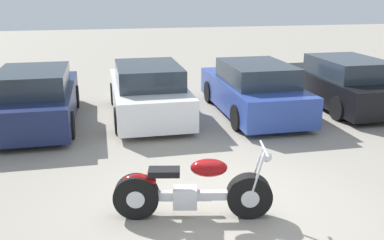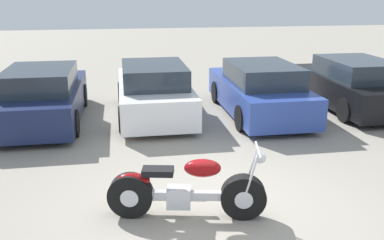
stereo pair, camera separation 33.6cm
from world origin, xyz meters
name	(u,v)px [view 2 (the right image)]	position (x,y,z in m)	size (l,w,h in m)	color
ground_plane	(222,206)	(0.00, 0.00, 0.00)	(60.00, 60.00, 0.00)	gray
motorcycle	(185,191)	(-0.60, -0.20, 0.41)	(2.25, 0.87, 1.06)	black
parked_car_navy	(43,97)	(-3.31, 4.90, 0.63)	(1.82, 4.22, 1.36)	#19234C
parked_car_white	(154,91)	(-0.61, 5.04, 0.63)	(1.82, 4.22, 1.36)	white
parked_car_blue	(259,90)	(2.08, 4.67, 0.63)	(1.82, 4.22, 1.36)	#2D479E
parked_car_black	(351,85)	(4.78, 4.90, 0.63)	(1.82, 4.22, 1.36)	black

